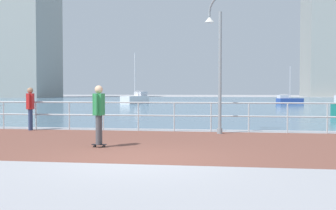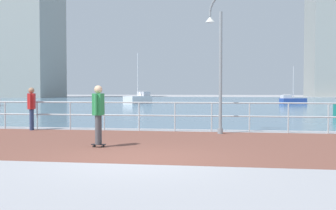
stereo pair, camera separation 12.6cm
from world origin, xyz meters
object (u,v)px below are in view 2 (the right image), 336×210
(lamppost, at_px, (217,58))
(sailboat_red, at_px, (292,100))
(skateboarder, at_px, (98,110))
(sailboat_teal, at_px, (139,99))
(bystander, at_px, (32,105))

(lamppost, bearing_deg, sailboat_red, 77.54)
(lamppost, xyz_separation_m, skateboarder, (-3.09, -4.20, -1.74))
(sailboat_teal, height_order, sailboat_red, sailboat_teal)
(sailboat_red, bearing_deg, bystander, -113.44)
(bystander, distance_m, sailboat_red, 37.46)
(skateboarder, relative_size, sailboat_teal, 0.28)
(lamppost, bearing_deg, skateboarder, -126.38)
(bystander, distance_m, sailboat_teal, 33.22)
(lamppost, height_order, skateboarder, lamppost)
(skateboarder, distance_m, sailboat_teal, 38.12)
(sailboat_red, bearing_deg, sailboat_teal, -175.89)
(skateboarder, distance_m, sailboat_red, 40.15)
(bystander, height_order, sailboat_teal, sailboat_teal)
(sailboat_red, bearing_deg, skateboarder, -105.48)
(bystander, xyz_separation_m, sailboat_red, (14.90, 34.36, -0.57))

